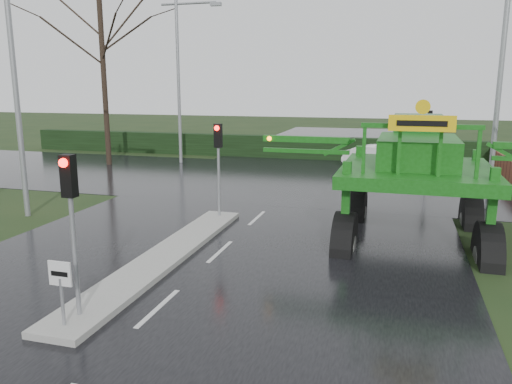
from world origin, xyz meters
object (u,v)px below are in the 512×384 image
(street_light_left_near, at_px, (19,53))
(street_light_right, at_px, (494,55))
(crop_sprayer, at_px, (348,161))
(white_sedan, at_px, (378,169))
(traffic_signal_far, at_px, (429,128))
(traffic_signal_near, at_px, (70,201))
(keep_left_sign, at_px, (61,283))
(street_light_left_far, at_px, (183,67))
(traffic_signal_mid, at_px, (218,150))

(street_light_left_near, bearing_deg, street_light_right, 20.11)
(street_light_right, distance_m, crop_sprayer, 8.54)
(street_light_left_near, height_order, white_sedan, street_light_left_near)
(traffic_signal_far, bearing_deg, street_light_right, 101.95)
(traffic_signal_near, xyz_separation_m, street_light_right, (9.49, 13.01, 3.40))
(keep_left_sign, height_order, street_light_left_far, street_light_left_far)
(street_light_right, bearing_deg, traffic_signal_near, -126.13)
(traffic_signal_near, height_order, street_light_left_far, street_light_left_far)
(keep_left_sign, height_order, street_light_right, street_light_right)
(street_light_left_near, bearing_deg, street_light_left_far, 90.00)
(street_light_left_near, distance_m, white_sedan, 20.08)
(keep_left_sign, distance_m, crop_sprayer, 8.80)
(keep_left_sign, xyz_separation_m, white_sedan, (5.13, 22.42, -1.06))
(street_light_left_far, bearing_deg, traffic_signal_mid, -61.14)
(street_light_right, relative_size, street_light_left_far, 1.00)
(keep_left_sign, bearing_deg, crop_sprayer, 56.30)
(street_light_left_far, bearing_deg, traffic_signal_near, -71.83)
(keep_left_sign, relative_size, street_light_left_far, 0.14)
(traffic_signal_near, distance_m, street_light_left_near, 10.40)
(keep_left_sign, relative_size, traffic_signal_mid, 0.38)
(keep_left_sign, relative_size, traffic_signal_far, 0.38)
(traffic_signal_near, distance_m, white_sedan, 22.67)
(street_light_left_near, bearing_deg, crop_sprayer, -1.47)
(traffic_signal_mid, distance_m, street_light_right, 11.05)
(street_light_left_far, xyz_separation_m, white_sedan, (12.03, 0.92, -5.99))
(street_light_left_near, height_order, street_light_left_far, same)
(traffic_signal_mid, height_order, street_light_right, street_light_right)
(traffic_signal_mid, bearing_deg, crop_sprayer, -20.45)
(traffic_signal_near, bearing_deg, keep_left_sign, -90.00)
(crop_sprayer, bearing_deg, white_sedan, 89.42)
(traffic_signal_mid, height_order, traffic_signal_far, same)
(street_light_right, height_order, street_light_left_far, same)
(traffic_signal_mid, bearing_deg, white_sedan, 69.07)
(street_light_left_near, xyz_separation_m, crop_sprayer, (11.70, -0.30, -3.35))
(traffic_signal_near, height_order, traffic_signal_far, same)
(street_light_left_far, distance_m, white_sedan, 13.47)
(keep_left_sign, relative_size, street_light_left_near, 0.14)
(traffic_signal_mid, bearing_deg, traffic_signal_far, 58.07)
(traffic_signal_near, relative_size, street_light_left_far, 0.35)
(traffic_signal_far, relative_size, street_light_left_far, 0.35)
(traffic_signal_near, xyz_separation_m, traffic_signal_far, (7.80, 21.02, 0.00))
(keep_left_sign, distance_m, traffic_signal_near, 1.61)
(traffic_signal_far, xyz_separation_m, street_light_right, (1.69, -8.01, 3.40))
(traffic_signal_near, xyz_separation_m, white_sedan, (5.13, 21.92, -2.59))
(street_light_right, bearing_deg, crop_sprayer, -126.68)
(traffic_signal_mid, bearing_deg, street_light_left_near, -167.79)
(traffic_signal_mid, xyz_separation_m, traffic_signal_far, (7.80, 12.52, 0.00))
(traffic_signal_far, distance_m, street_light_left_near, 20.58)
(street_light_left_near, relative_size, crop_sprayer, 1.00)
(keep_left_sign, relative_size, white_sedan, 0.32)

